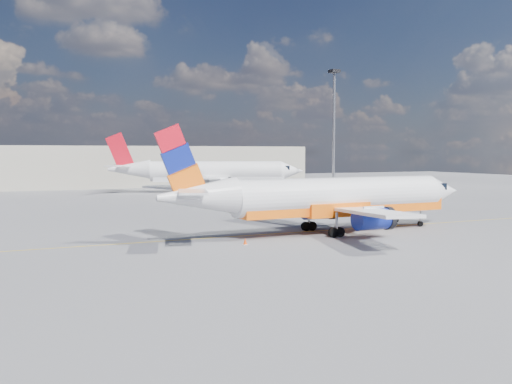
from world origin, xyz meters
name	(u,v)px	position (x,y,z in m)	size (l,w,h in m)	color
ground	(284,239)	(0.00, 0.00, 0.00)	(240.00, 240.00, 0.00)	#57575B
taxi_line	(267,234)	(0.00, 3.00, 0.01)	(70.00, 0.15, 0.01)	gold
terminal_main	(136,166)	(5.00, 75.00, 4.00)	(70.00, 14.00, 8.00)	#ADA895
main_jet	(331,198)	(5.15, 1.38, 2.98)	(29.53, 23.36, 8.95)	white
second_jet	(210,172)	(12.52, 51.89, 3.38)	(33.33, 25.29, 10.13)	white
gse_tug	(383,213)	(13.84, 5.85, 0.88)	(2.73, 1.84, 1.85)	black
traffic_cone	(245,242)	(-3.78, -1.20, 0.24)	(0.35, 0.35, 0.49)	white
floodlight_mast	(334,121)	(26.24, 34.65, 11.50)	(1.40, 1.40, 19.18)	gray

